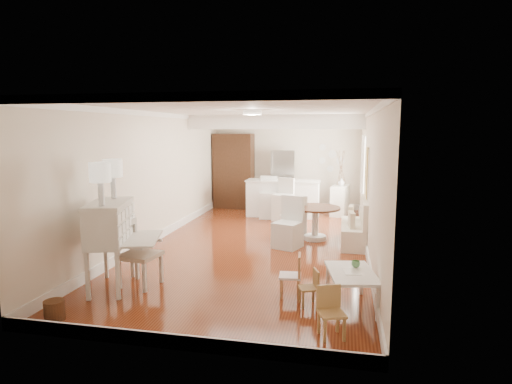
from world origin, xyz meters
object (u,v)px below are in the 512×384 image
(kids_chair_c, at_px, (332,313))
(pantry_cabinet, at_px, (234,171))
(wicker_basket, at_px, (54,310))
(bar_stool_right, at_px, (283,200))
(kids_chair_b, at_px, (290,275))
(slip_chair_near, at_px, (288,222))
(slip_chair_far, at_px, (293,216))
(breakfast_counter, at_px, (283,198))
(fridge, at_px, (294,181))
(dining_table, at_px, (315,223))
(secretary_bureau, at_px, (110,245))
(kids_table, at_px, (351,289))
(kids_chair_a, at_px, (308,287))
(sideboard, at_px, (340,200))
(gustavian_armchair, at_px, (140,254))
(bar_stool_left, at_px, (268,197))

(kids_chair_c, xyz_separation_m, pantry_cabinet, (-3.26, 8.03, 0.85))
(pantry_cabinet, bearing_deg, wicker_basket, -91.62)
(bar_stool_right, bearing_deg, kids_chair_b, -61.61)
(slip_chair_near, bearing_deg, slip_chair_far, 110.14)
(breakfast_counter, distance_m, bar_stool_right, 0.60)
(breakfast_counter, xyz_separation_m, fridge, (0.20, 1.05, 0.39))
(dining_table, bearing_deg, wicker_basket, -122.24)
(kids_chair_b, distance_m, pantry_cabinet, 7.41)
(secretary_bureau, distance_m, kids_chair_c, 3.51)
(kids_table, distance_m, slip_chair_near, 3.08)
(dining_table, xyz_separation_m, bar_stool_right, (-0.98, 1.84, 0.20))
(kids_chair_a, height_order, slip_chair_far, slip_chair_far)
(slip_chair_far, xyz_separation_m, pantry_cabinet, (-2.25, 3.30, 0.68))
(slip_chair_far, height_order, fridge, fridge)
(pantry_cabinet, bearing_deg, kids_chair_a, -67.77)
(kids_table, relative_size, sideboard, 1.12)
(sideboard, bearing_deg, bar_stool_right, -131.84)
(secretary_bureau, height_order, slip_chair_far, secretary_bureau)
(dining_table, xyz_separation_m, breakfast_counter, (-1.07, 2.43, 0.14))
(breakfast_counter, xyz_separation_m, pantry_cabinet, (-1.70, 1.08, 0.63))
(dining_table, height_order, slip_chair_near, slip_chair_near)
(secretary_bureau, height_order, fridge, fridge)
(kids_chair_b, xyz_separation_m, slip_chair_near, (-0.38, 2.61, 0.21))
(slip_chair_far, bearing_deg, dining_table, 119.55)
(slip_chair_near, xyz_separation_m, pantry_cabinet, (-2.25, 4.27, 0.62))
(kids_chair_b, bearing_deg, kids_chair_c, 23.94)
(dining_table, bearing_deg, kids_chair_b, -92.33)
(kids_chair_c, bearing_deg, kids_table, 55.94)
(gustavian_armchair, bearing_deg, bar_stool_left, -2.47)
(kids_chair_c, xyz_separation_m, breakfast_counter, (-1.56, 6.95, 0.21))
(pantry_cabinet, bearing_deg, sideboard, -9.20)
(kids_chair_a, relative_size, slip_chair_far, 0.54)
(kids_table, distance_m, kids_chair_c, 0.98)
(secretary_bureau, bearing_deg, wicker_basket, -112.28)
(slip_chair_far, height_order, sideboard, slip_chair_far)
(pantry_cabinet, bearing_deg, slip_chair_far, -55.71)
(breakfast_counter, bearing_deg, kids_chair_a, -78.61)
(secretary_bureau, xyz_separation_m, breakfast_counter, (1.80, 6.02, -0.16))
(kids_chair_a, relative_size, kids_chair_b, 0.80)
(bar_stool_left, bearing_deg, breakfast_counter, 35.97)
(kids_table, distance_m, bar_stool_right, 5.68)
(slip_chair_far, bearing_deg, bar_stool_left, -102.72)
(slip_chair_far, xyz_separation_m, bar_stool_right, (-0.47, 1.63, 0.10))
(kids_chair_a, bearing_deg, breakfast_counter, 171.72)
(gustavian_armchair, height_order, kids_chair_b, gustavian_armchair)
(bar_stool_right, relative_size, pantry_cabinet, 0.50)
(wicker_basket, distance_m, bar_stool_left, 7.07)
(gustavian_armchair, relative_size, kids_chair_c, 1.67)
(dining_table, bearing_deg, slip_chair_near, -124.15)
(pantry_cabinet, distance_m, fridge, 1.92)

